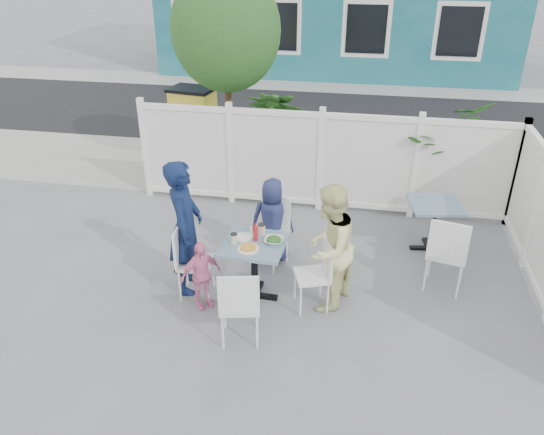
% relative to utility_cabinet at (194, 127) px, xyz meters
% --- Properties ---
extents(ground, '(80.00, 80.00, 0.00)m').
position_rel_utility_cabinet_xyz_m(ground, '(2.49, -4.00, -0.70)').
color(ground, slate).
extents(near_sidewalk, '(24.00, 2.60, 0.01)m').
position_rel_utility_cabinet_xyz_m(near_sidewalk, '(2.49, -0.20, -0.70)').
color(near_sidewalk, gray).
rests_on(near_sidewalk, ground).
extents(street, '(24.00, 5.00, 0.01)m').
position_rel_utility_cabinet_xyz_m(street, '(2.49, 3.50, -0.70)').
color(street, black).
rests_on(street, ground).
extents(far_sidewalk, '(24.00, 1.60, 0.01)m').
position_rel_utility_cabinet_xyz_m(far_sidewalk, '(2.49, 6.60, -0.70)').
color(far_sidewalk, gray).
rests_on(far_sidewalk, ground).
extents(fence_back, '(5.86, 0.08, 1.60)m').
position_rel_utility_cabinet_xyz_m(fence_back, '(2.59, -1.60, 0.08)').
color(fence_back, white).
rests_on(fence_back, ground).
extents(tree, '(1.80, 1.62, 3.59)m').
position_rel_utility_cabinet_xyz_m(tree, '(0.89, -0.70, 1.89)').
color(tree, '#382316').
rests_on(tree, ground).
extents(utility_cabinet, '(0.84, 0.66, 1.41)m').
position_rel_utility_cabinet_xyz_m(utility_cabinet, '(0.00, 0.00, 0.00)').
color(utility_cabinet, yellow).
rests_on(utility_cabinet, ground).
extents(potted_shrub_a, '(1.05, 1.05, 1.75)m').
position_rel_utility_cabinet_xyz_m(potted_shrub_a, '(1.77, -0.90, 0.17)').
color(potted_shrub_a, '#1F4619').
rests_on(potted_shrub_a, ground).
extents(potted_shrub_b, '(2.07, 2.05, 1.74)m').
position_rel_utility_cabinet_xyz_m(potted_shrub_b, '(4.27, -1.00, 0.17)').
color(potted_shrub_b, '#1F4619').
rests_on(potted_shrub_b, ground).
extents(main_table, '(0.75, 0.75, 0.76)m').
position_rel_utility_cabinet_xyz_m(main_table, '(2.08, -4.16, -0.11)').
color(main_table, slate).
rests_on(main_table, ground).
extents(spare_table, '(0.78, 0.78, 0.72)m').
position_rel_utility_cabinet_xyz_m(spare_table, '(4.27, -2.61, -0.15)').
color(spare_table, slate).
rests_on(spare_table, ground).
extents(chair_left, '(0.44, 0.45, 0.92)m').
position_rel_utility_cabinet_xyz_m(chair_left, '(1.29, -4.23, -0.17)').
color(chair_left, white).
rests_on(chair_left, ground).
extents(chair_right, '(0.49, 0.50, 0.87)m').
position_rel_utility_cabinet_xyz_m(chair_right, '(2.84, -4.18, -0.20)').
color(chair_right, white).
rests_on(chair_right, ground).
extents(chair_back, '(0.54, 0.54, 0.94)m').
position_rel_utility_cabinet_xyz_m(chair_back, '(2.13, -3.31, -0.15)').
color(chair_back, white).
rests_on(chair_back, ground).
extents(chair_near, '(0.50, 0.49, 0.93)m').
position_rel_utility_cabinet_xyz_m(chair_near, '(2.11, -5.01, -0.16)').
color(chair_near, white).
rests_on(chair_near, ground).
extents(chair_spare, '(0.55, 0.54, 1.01)m').
position_rel_utility_cabinet_xyz_m(chair_spare, '(4.34, -3.61, -0.11)').
color(chair_spare, white).
rests_on(chair_spare, ground).
extents(man, '(0.50, 0.68, 1.70)m').
position_rel_utility_cabinet_xyz_m(man, '(1.23, -4.10, 0.15)').
color(man, '#0D193B').
rests_on(man, ground).
extents(woman, '(0.79, 0.90, 1.54)m').
position_rel_utility_cabinet_xyz_m(woman, '(2.95, -4.13, 0.07)').
color(woman, '#D4DA4A').
rests_on(woman, ground).
extents(boy, '(0.61, 0.44, 1.17)m').
position_rel_utility_cabinet_xyz_m(boy, '(2.13, -3.24, -0.12)').
color(boy, navy).
rests_on(boy, ground).
extents(toddler, '(0.51, 0.50, 0.87)m').
position_rel_utility_cabinet_xyz_m(toddler, '(1.51, -4.45, -0.27)').
color(toddler, pink).
rests_on(toddler, ground).
extents(plate_main, '(0.25, 0.25, 0.02)m').
position_rel_utility_cabinet_xyz_m(plate_main, '(2.05, -4.31, 0.07)').
color(plate_main, white).
rests_on(plate_main, main_table).
extents(plate_side, '(0.22, 0.22, 0.02)m').
position_rel_utility_cabinet_xyz_m(plate_side, '(1.93, -4.06, 0.07)').
color(plate_side, white).
rests_on(plate_side, main_table).
extents(salad_bowl, '(0.22, 0.22, 0.05)m').
position_rel_utility_cabinet_xyz_m(salad_bowl, '(2.31, -4.11, 0.08)').
color(salad_bowl, white).
rests_on(salad_bowl, main_table).
extents(coffee_cup_a, '(0.08, 0.08, 0.12)m').
position_rel_utility_cabinet_xyz_m(coffee_cup_a, '(1.86, -4.21, 0.12)').
color(coffee_cup_a, beige).
rests_on(coffee_cup_a, main_table).
extents(coffee_cup_b, '(0.09, 0.09, 0.13)m').
position_rel_utility_cabinet_xyz_m(coffee_cup_b, '(2.13, -3.94, 0.12)').
color(coffee_cup_b, beige).
rests_on(coffee_cup_b, main_table).
extents(ketchup_bottle, '(0.06, 0.06, 0.18)m').
position_rel_utility_cabinet_xyz_m(ketchup_bottle, '(2.09, -4.09, 0.15)').
color(ketchup_bottle, '#AF171D').
rests_on(ketchup_bottle, main_table).
extents(salt_shaker, '(0.03, 0.03, 0.07)m').
position_rel_utility_cabinet_xyz_m(salt_shaker, '(1.99, -3.91, 0.09)').
color(salt_shaker, white).
rests_on(salt_shaker, main_table).
extents(pepper_shaker, '(0.03, 0.03, 0.07)m').
position_rel_utility_cabinet_xyz_m(pepper_shaker, '(2.00, -3.89, 0.09)').
color(pepper_shaker, black).
rests_on(pepper_shaker, main_table).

